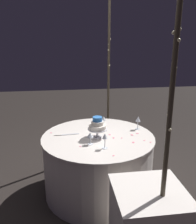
{
  "coord_description": "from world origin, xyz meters",
  "views": [
    {
      "loc": [
        2.65,
        -0.37,
        1.86
      ],
      "look_at": [
        0.0,
        0.0,
        1.02
      ],
      "focal_mm": 39.98,
      "sensor_mm": 36.0,
      "label": 1
    }
  ],
  "objects_px": {
    "decorative_arch": "(128,62)",
    "wine_glass_0": "(104,119)",
    "wine_glass_3": "(105,137)",
    "wine_glass_1": "(138,120)",
    "main_table": "(98,164)",
    "cake_knife": "(65,135)",
    "wine_glass_2": "(90,135)",
    "tiered_cake": "(97,125)"
  },
  "relations": [
    {
      "from": "decorative_arch",
      "to": "wine_glass_0",
      "type": "bearing_deg",
      "value": -147.06
    },
    {
      "from": "wine_glass_0",
      "to": "wine_glass_3",
      "type": "relative_size",
      "value": 0.82
    },
    {
      "from": "wine_glass_0",
      "to": "wine_glass_1",
      "type": "xyz_separation_m",
      "value": [
        0.16,
        0.41,
        0.03
      ]
    },
    {
      "from": "main_table",
      "to": "cake_knife",
      "type": "distance_m",
      "value": 0.54
    },
    {
      "from": "wine_glass_2",
      "to": "wine_glass_3",
      "type": "height_order",
      "value": "wine_glass_3"
    },
    {
      "from": "wine_glass_1",
      "to": "cake_knife",
      "type": "bearing_deg",
      "value": -85.75
    },
    {
      "from": "wine_glass_1",
      "to": "wine_glass_3",
      "type": "bearing_deg",
      "value": -45.57
    },
    {
      "from": "wine_glass_0",
      "to": "wine_glass_3",
      "type": "bearing_deg",
      "value": -8.07
    },
    {
      "from": "main_table",
      "to": "wine_glass_2",
      "type": "xyz_separation_m",
      "value": [
        0.2,
        -0.11,
        0.47
      ]
    },
    {
      "from": "decorative_arch",
      "to": "tiered_cake",
      "type": "relative_size",
      "value": 9.62
    },
    {
      "from": "tiered_cake",
      "to": "wine_glass_0",
      "type": "bearing_deg",
      "value": 159.87
    },
    {
      "from": "tiered_cake",
      "to": "cake_knife",
      "type": "height_order",
      "value": "tiered_cake"
    },
    {
      "from": "cake_knife",
      "to": "main_table",
      "type": "bearing_deg",
      "value": 75.48
    },
    {
      "from": "tiered_cake",
      "to": "wine_glass_0",
      "type": "distance_m",
      "value": 0.38
    },
    {
      "from": "wine_glass_0",
      "to": "wine_glass_1",
      "type": "height_order",
      "value": "wine_glass_1"
    },
    {
      "from": "wine_glass_0",
      "to": "wine_glass_3",
      "type": "distance_m",
      "value": 0.65
    },
    {
      "from": "wine_glass_1",
      "to": "cake_knife",
      "type": "height_order",
      "value": "wine_glass_1"
    },
    {
      "from": "main_table",
      "to": "tiered_cake",
      "type": "xyz_separation_m",
      "value": [
        0.03,
        -0.01,
        0.51
      ]
    },
    {
      "from": "decorative_arch",
      "to": "tiered_cake",
      "type": "height_order",
      "value": "decorative_arch"
    },
    {
      "from": "wine_glass_0",
      "to": "cake_knife",
      "type": "bearing_deg",
      "value": -65.74
    },
    {
      "from": "tiered_cake",
      "to": "cake_knife",
      "type": "bearing_deg",
      "value": -109.05
    },
    {
      "from": "decorative_arch",
      "to": "tiered_cake",
      "type": "bearing_deg",
      "value": -85.08
    },
    {
      "from": "cake_knife",
      "to": "wine_glass_0",
      "type": "bearing_deg",
      "value": 114.26
    },
    {
      "from": "main_table",
      "to": "wine_glass_1",
      "type": "height_order",
      "value": "wine_glass_1"
    },
    {
      "from": "wine_glass_0",
      "to": "decorative_arch",
      "type": "bearing_deg",
      "value": 32.94
    },
    {
      "from": "wine_glass_3",
      "to": "tiered_cake",
      "type": "bearing_deg",
      "value": -172.79
    },
    {
      "from": "wine_glass_2",
      "to": "main_table",
      "type": "bearing_deg",
      "value": 150.91
    },
    {
      "from": "decorative_arch",
      "to": "main_table",
      "type": "relative_size",
      "value": 1.82
    },
    {
      "from": "wine_glass_2",
      "to": "tiered_cake",
      "type": "bearing_deg",
      "value": 149.61
    },
    {
      "from": "main_table",
      "to": "cake_knife",
      "type": "xyz_separation_m",
      "value": [
        -0.1,
        -0.38,
        0.37
      ]
    },
    {
      "from": "wine_glass_2",
      "to": "wine_glass_3",
      "type": "distance_m",
      "value": 0.18
    },
    {
      "from": "main_table",
      "to": "wine_glass_2",
      "type": "height_order",
      "value": "wine_glass_2"
    },
    {
      "from": "wine_glass_2",
      "to": "cake_knife",
      "type": "xyz_separation_m",
      "value": [
        -0.3,
        -0.27,
        -0.1
      ]
    },
    {
      "from": "wine_glass_3",
      "to": "cake_knife",
      "type": "distance_m",
      "value": 0.6
    },
    {
      "from": "decorative_arch",
      "to": "wine_glass_1",
      "type": "distance_m",
      "value": 0.77
    },
    {
      "from": "main_table",
      "to": "wine_glass_0",
      "type": "distance_m",
      "value": 0.58
    },
    {
      "from": "decorative_arch",
      "to": "wine_glass_3",
      "type": "xyz_separation_m",
      "value": [
        0.32,
        -0.3,
        -0.73
      ]
    },
    {
      "from": "decorative_arch",
      "to": "wine_glass_0",
      "type": "xyz_separation_m",
      "value": [
        -0.32,
        -0.21,
        -0.75
      ]
    },
    {
      "from": "wine_glass_1",
      "to": "wine_glass_2",
      "type": "height_order",
      "value": "wine_glass_1"
    },
    {
      "from": "main_table",
      "to": "wine_glass_1",
      "type": "relative_size",
      "value": 7.94
    },
    {
      "from": "decorative_arch",
      "to": "wine_glass_1",
      "type": "relative_size",
      "value": 14.46
    },
    {
      "from": "wine_glass_3",
      "to": "wine_glass_2",
      "type": "bearing_deg",
      "value": -130.88
    }
  ]
}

